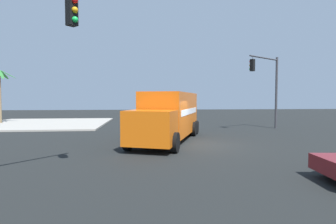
# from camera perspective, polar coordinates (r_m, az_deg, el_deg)

# --- Properties ---
(ground_plane) EXTENTS (100.00, 100.00, 0.00)m
(ground_plane) POSITION_cam_1_polar(r_m,az_deg,el_deg) (15.09, 7.67, -7.14)
(ground_plane) COLOR black
(sidewalk_corner_far) EXTENTS (12.56, 12.56, 0.14)m
(sidewalk_corner_far) POSITION_cam_1_polar(r_m,az_deg,el_deg) (29.93, -25.37, -2.30)
(sidewalk_corner_far) COLOR #9E998E
(sidewalk_corner_far) RESTS_ON ground
(delivery_truck) EXTENTS (8.91, 5.32, 3.02)m
(delivery_truck) POSITION_cam_1_polar(r_m,az_deg,el_deg) (16.47, 0.21, -0.77)
(delivery_truck) COLOR orange
(delivery_truck) RESTS_ON ground
(traffic_light_secondary) EXTENTS (2.27, 3.51, 6.29)m
(traffic_light_secondary) POSITION_cam_1_polar(r_m,az_deg,el_deg) (24.17, 21.11, 6.22)
(traffic_light_secondary) COLOR #38383D
(traffic_light_secondary) RESTS_ON ground
(palm_tree_far) EXTENTS (2.80, 3.11, 5.52)m
(palm_tree_far) POSITION_cam_1_polar(r_m,az_deg,el_deg) (32.18, -32.83, 4.49)
(palm_tree_far) COLOR #7A6647
(palm_tree_far) RESTS_ON sidewalk_corner_far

